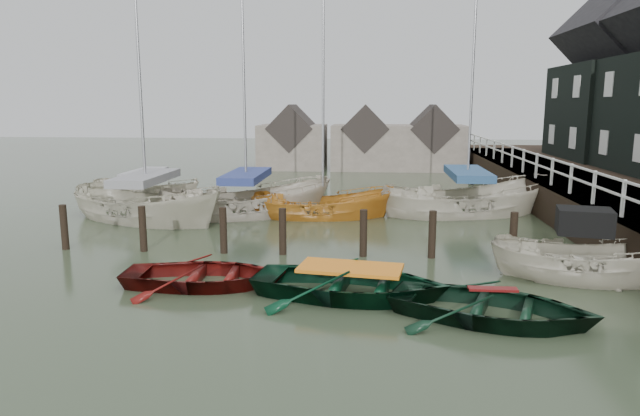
# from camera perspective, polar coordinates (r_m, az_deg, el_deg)

# --- Properties ---
(ground) EXTENTS (120.00, 120.00, 0.00)m
(ground) POSITION_cam_1_polar(r_m,az_deg,el_deg) (14.17, -0.74, -7.90)
(ground) COLOR #2D3622
(ground) RESTS_ON ground
(pier) EXTENTS (3.04, 32.00, 2.70)m
(pier) POSITION_cam_1_polar(r_m,az_deg,el_deg) (25.04, 23.88, 0.92)
(pier) COLOR black
(pier) RESTS_ON ground
(mooring_pilings) EXTENTS (13.72, 0.22, 1.80)m
(mooring_pilings) POSITION_cam_1_polar(r_m,az_deg,el_deg) (17.04, -3.46, -3.02)
(mooring_pilings) COLOR black
(mooring_pilings) RESTS_ON ground
(far_sheds) EXTENTS (14.00, 4.08, 4.39)m
(far_sheds) POSITION_cam_1_polar(r_m,az_deg,el_deg) (39.48, 4.29, 6.62)
(far_sheds) COLOR #665B51
(far_sheds) RESTS_ON ground
(rowboat_red) EXTENTS (4.16, 3.08, 0.83)m
(rowboat_red) POSITION_cam_1_polar(r_m,az_deg,el_deg) (14.57, -11.40, -7.60)
(rowboat_red) COLOR #510E0B
(rowboat_red) RESTS_ON ground
(rowboat_green) EXTENTS (5.03, 3.94, 0.95)m
(rowboat_green) POSITION_cam_1_polar(r_m,az_deg,el_deg) (13.51, 3.04, -8.84)
(rowboat_green) COLOR black
(rowboat_green) RESTS_ON ground
(rowboat_dkgreen) EXTENTS (4.98, 4.24, 0.87)m
(rowboat_dkgreen) POSITION_cam_1_polar(r_m,az_deg,el_deg) (12.65, 16.73, -10.67)
(rowboat_dkgreen) COLOR black
(rowboat_dkgreen) RESTS_ON ground
(motorboat) EXTENTS (4.82, 2.64, 2.72)m
(motorboat) POSITION_cam_1_polar(r_m,az_deg,el_deg) (16.07, 24.76, -6.34)
(motorboat) COLOR #BCB6A1
(motorboat) RESTS_ON ground
(sailboat_a) EXTENTS (7.66, 5.42, 12.34)m
(sailboat_a) POSITION_cam_1_polar(r_m,az_deg,el_deg) (23.07, -16.85, -1.01)
(sailboat_a) COLOR #BAB59F
(sailboat_a) RESTS_ON ground
(sailboat_b) EXTENTS (7.47, 4.93, 12.66)m
(sailboat_b) POSITION_cam_1_polar(r_m,az_deg,el_deg) (23.20, -7.31, -0.58)
(sailboat_b) COLOR #BDB4A2
(sailboat_b) RESTS_ON ground
(sailboat_c) EXTENTS (5.89, 2.61, 10.99)m
(sailboat_c) POSITION_cam_1_polar(r_m,az_deg,el_deg) (22.76, 0.30, -0.82)
(sailboat_c) COLOR #B57121
(sailboat_c) RESTS_ON ground
(sailboat_d) EXTENTS (7.73, 4.52, 12.17)m
(sailboat_d) POSITION_cam_1_polar(r_m,az_deg,el_deg) (24.06, 14.40, -0.44)
(sailboat_d) COLOR beige
(sailboat_d) RESTS_ON ground
(sailboat_e) EXTENTS (6.11, 3.75, 9.21)m
(sailboat_e) POSITION_cam_1_polar(r_m,az_deg,el_deg) (27.10, -17.00, 0.63)
(sailboat_e) COLOR beige
(sailboat_e) RESTS_ON ground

